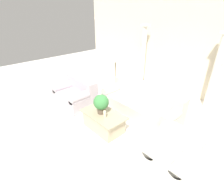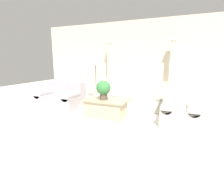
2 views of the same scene
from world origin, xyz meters
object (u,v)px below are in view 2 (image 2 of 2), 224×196
coffee_table (106,108)px  potted_plant (103,89)px  sofa_long (127,96)px  floor_lamp (96,65)px  armchair (181,110)px  loveseat (62,97)px

coffee_table → potted_plant: potted_plant is taller
coffee_table → sofa_long: bearing=82.5°
floor_lamp → armchair: size_ratio=1.90×
coffee_table → armchair: size_ratio=1.40×
loveseat → potted_plant: size_ratio=2.60×
coffee_table → armchair: bearing=6.2°
sofa_long → armchair: bearing=-33.0°
sofa_long → loveseat: bearing=-150.0°
loveseat → floor_lamp: 1.66m
coffee_table → floor_lamp: (-1.08, 1.44, 1.09)m
potted_plant → coffee_table: bearing=14.3°
sofa_long → floor_lamp: bearing=174.3°
potted_plant → floor_lamp: (-1.02, 1.45, 0.56)m
coffee_table → armchair: (1.88, 0.20, 0.10)m
coffee_table → floor_lamp: bearing=126.9°
floor_lamp → armchair: (2.96, -1.24, -0.98)m
sofa_long → coffee_table: bearing=-97.5°
sofa_long → armchair: (1.71, -1.11, 0.01)m
loveseat → armchair: loveseat is taller
floor_lamp → sofa_long: bearing=-5.7°
loveseat → potted_plant: 1.70m
sofa_long → armchair: size_ratio=2.90×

